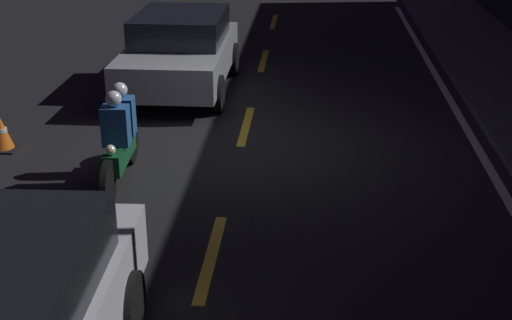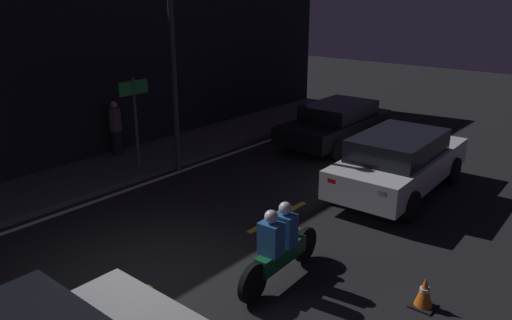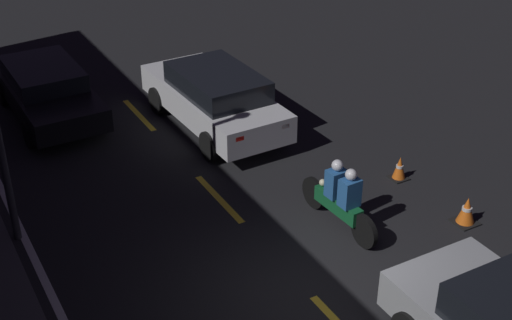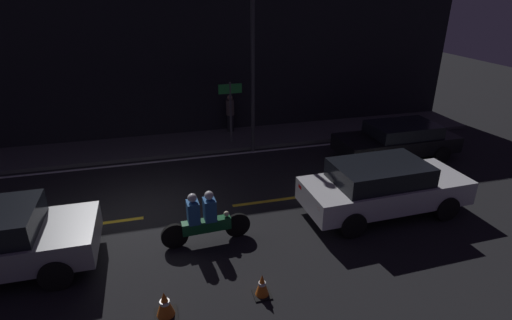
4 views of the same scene
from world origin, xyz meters
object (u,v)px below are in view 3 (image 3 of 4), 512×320
object	(u,v)px
motorcycle	(341,198)
traffic_cone_near	(467,211)
sedan_white	(215,97)
van_black	(47,90)
traffic_cone_mid	(399,168)

from	to	relation	value
motorcycle	traffic_cone_near	bearing A→B (deg)	-118.81
sedan_white	motorcycle	world-z (taller)	sedan_white
van_black	traffic_cone_mid	world-z (taller)	van_black
sedan_white	traffic_cone_mid	world-z (taller)	sedan_white
sedan_white	motorcycle	xyz separation A→B (m)	(-4.97, -0.17, -0.15)
motorcycle	traffic_cone_mid	bearing A→B (deg)	-71.02
traffic_cone_near	motorcycle	bearing A→B (deg)	64.08
van_black	traffic_cone_mid	size ratio (longest dim) A/B	8.41
traffic_cone_near	traffic_cone_mid	bearing A→B (deg)	1.50
sedan_white	traffic_cone_mid	bearing A→B (deg)	-152.14
traffic_cone_mid	motorcycle	bearing A→B (deg)	111.87
sedan_white	traffic_cone_near	world-z (taller)	sedan_white
motorcycle	traffic_cone_mid	distance (m)	2.36
traffic_cone_near	traffic_cone_mid	xyz separation A→B (m)	(1.94, 0.05, -0.02)
van_black	sedan_white	bearing A→B (deg)	50.94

